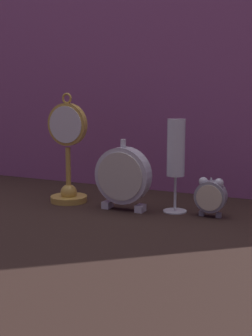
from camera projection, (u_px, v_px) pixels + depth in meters
name	position (u px, v px, depth m)	size (l,w,h in m)	color
ground_plane	(112.00, 216.00, 1.15)	(4.00, 4.00, 0.00)	black
fabric_backdrop_drape	(161.00, 72.00, 1.38)	(1.69, 0.01, 0.72)	#8E4C7F
pocket_watch_on_stand	(68.00, 159.00, 1.27)	(0.12, 0.10, 0.30)	gold
alarm_clock_twin_bell	(211.00, 195.00, 1.13)	(0.08, 0.03, 0.10)	gray
mantel_clock_silver	(123.00, 176.00, 1.19)	(0.15, 0.04, 0.18)	silver
champagne_flute	(176.00, 154.00, 1.16)	(0.06, 0.06, 0.24)	silver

